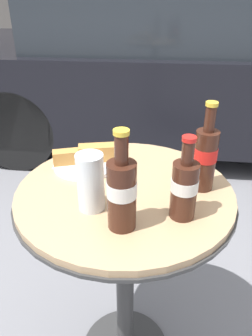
% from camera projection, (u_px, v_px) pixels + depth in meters
% --- Properties ---
extents(bistro_table, '(0.63, 0.63, 0.76)m').
position_uv_depth(bistro_table, '(125.00, 236.00, 1.01)').
color(bistro_table, '#333333').
rests_on(bistro_table, ground_plane).
extents(cola_bottle_left, '(0.07, 0.07, 0.25)m').
position_uv_depth(cola_bottle_left, '(122.00, 191.00, 0.74)').
color(cola_bottle_left, '#3D1E14').
rests_on(cola_bottle_left, bistro_table).
extents(cola_bottle_right, '(0.07, 0.07, 0.21)m').
position_uv_depth(cola_bottle_right, '(184.00, 187.00, 0.78)').
color(cola_bottle_right, '#3D1E14').
rests_on(cola_bottle_right, bistro_table).
extents(cola_bottle_center, '(0.06, 0.06, 0.25)m').
position_uv_depth(cola_bottle_center, '(205.00, 156.00, 0.89)').
color(cola_bottle_center, '#3D1E14').
rests_on(cola_bottle_center, bistro_table).
extents(drinking_glass, '(0.07, 0.07, 0.15)m').
position_uv_depth(drinking_glass, '(91.00, 185.00, 0.82)').
color(drinking_glass, black).
rests_on(drinking_glass, bistro_table).
extents(lunch_plate_near, '(0.22, 0.20, 0.07)m').
position_uv_depth(lunch_plate_near, '(87.00, 159.00, 1.04)').
color(lunch_plate_near, white).
rests_on(lunch_plate_near, bistro_table).
extents(parked_car, '(4.11, 1.69, 1.25)m').
position_uv_depth(parked_car, '(181.00, 71.00, 2.87)').
color(parked_car, black).
rests_on(parked_car, ground_plane).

